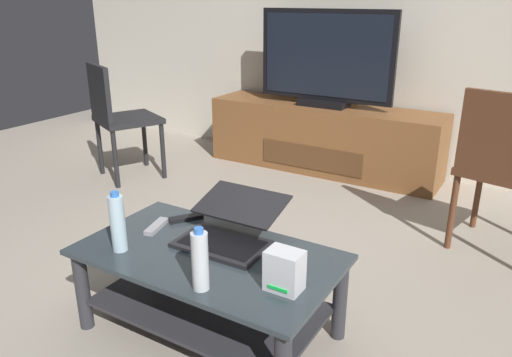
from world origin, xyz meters
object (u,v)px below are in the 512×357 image
object	(u,v)px
media_cabinet	(323,138)
dining_chair	(504,164)
television	(326,60)
water_bottle_near	(200,261)
soundbar_remote	(186,218)
router_box	(284,270)
cell_phone	(283,264)
water_bottle_far	(118,223)
side_chair	(118,114)
tv_remote	(157,226)
coffee_table	(209,278)
laptop	(230,227)

from	to	relation	value
media_cabinet	dining_chair	size ratio (longest dim) A/B	2.07
television	water_bottle_near	size ratio (longest dim) A/B	4.61
water_bottle_near	soundbar_remote	distance (m)	0.60
router_box	cell_phone	distance (m)	0.18
water_bottle_far	cell_phone	distance (m)	0.68
side_chair	water_bottle_near	world-z (taller)	side_chair
tv_remote	water_bottle_far	bearing A→B (deg)	-102.26
side_chair	soundbar_remote	bearing A→B (deg)	-34.63
coffee_table	laptop	distance (m)	0.23
coffee_table	side_chair	world-z (taller)	side_chair
side_chair	router_box	xyz separation A→B (m)	(2.13, -1.29, -0.06)
side_chair	water_bottle_near	distance (m)	2.36
dining_chair	soundbar_remote	distance (m)	1.70
coffee_table	dining_chair	distance (m)	1.70
coffee_table	side_chair	bearing A→B (deg)	145.12
water_bottle_near	cell_phone	bearing A→B (deg)	58.81
media_cabinet	cell_phone	bearing A→B (deg)	-70.22
cell_phone	water_bottle_far	bearing A→B (deg)	-165.39
soundbar_remote	dining_chair	bearing A→B (deg)	78.97
coffee_table	router_box	size ratio (longest dim) A/B	7.04
television	soundbar_remote	xyz separation A→B (m)	(0.19, -2.01, -0.50)
router_box	media_cabinet	bearing A→B (deg)	110.44
water_bottle_far	television	bearing A→B (deg)	93.47
television	soundbar_remote	size ratio (longest dim) A/B	6.89
television	water_bottle_far	bearing A→B (deg)	-86.53
soundbar_remote	laptop	bearing A→B (deg)	22.58
cell_phone	router_box	bearing A→B (deg)	-65.73
dining_chair	coffee_table	bearing A→B (deg)	-123.95
cell_phone	tv_remote	xyz separation A→B (m)	(-0.64, -0.00, 0.01)
television	soundbar_remote	world-z (taller)	television
media_cabinet	dining_chair	world-z (taller)	dining_chair
cell_phone	media_cabinet	bearing A→B (deg)	104.23
water_bottle_near	laptop	bearing A→B (deg)	107.83
side_chair	soundbar_remote	size ratio (longest dim) A/B	5.61
television	laptop	bearing A→B (deg)	-76.79
side_chair	laptop	world-z (taller)	side_chair
dining_chair	laptop	size ratio (longest dim) A/B	2.31
water_bottle_far	side_chair	bearing A→B (deg)	135.78
television	side_chair	world-z (taller)	television
cell_phone	soundbar_remote	distance (m)	0.60
coffee_table	dining_chair	world-z (taller)	dining_chair
side_chair	router_box	distance (m)	2.49
media_cabinet	dining_chair	xyz separation A→B (m)	(1.40, -0.84, 0.26)
coffee_table	dining_chair	bearing A→B (deg)	56.05
dining_chair	side_chair	xyz separation A→B (m)	(-2.67, -0.18, -0.01)
media_cabinet	soundbar_remote	bearing A→B (deg)	-84.53
tv_remote	television	bearing A→B (deg)	79.44
side_chair	cell_phone	distance (m)	2.35
coffee_table	router_box	xyz separation A→B (m)	(0.39, -0.07, 0.20)
side_chair	soundbar_remote	distance (m)	1.79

